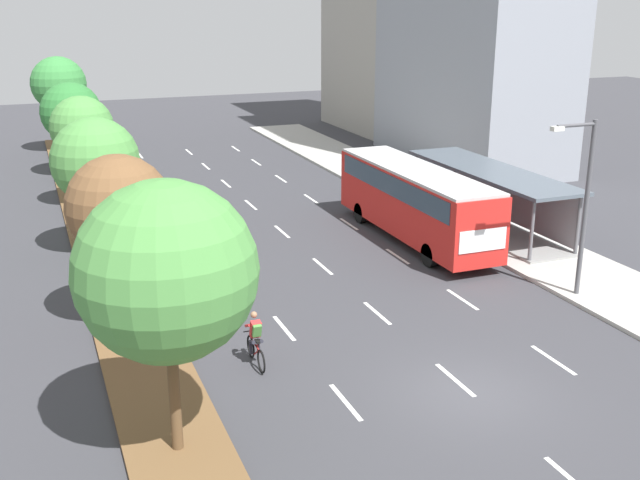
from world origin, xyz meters
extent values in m
plane|color=#38383D|center=(0.00, 0.00, 0.00)|extent=(140.00, 140.00, 0.00)
cube|color=brown|center=(-8.30, 20.00, 0.06)|extent=(2.60, 52.00, 0.12)
cube|color=#ADAAA3|center=(9.25, 20.00, 0.07)|extent=(4.50, 52.00, 0.15)
cube|color=white|center=(-3.50, 0.84, 0.00)|extent=(0.14, 2.11, 0.01)
cube|color=white|center=(-3.50, 6.12, 0.00)|extent=(0.14, 2.11, 0.01)
cube|color=white|center=(-3.50, 11.40, 0.00)|extent=(0.14, 2.11, 0.01)
cube|color=white|center=(-3.50, 16.68, 0.00)|extent=(0.14, 2.11, 0.01)
cube|color=white|center=(-3.50, 21.96, 0.00)|extent=(0.14, 2.11, 0.01)
cube|color=white|center=(-3.50, 27.24, 0.00)|extent=(0.14, 2.11, 0.01)
cube|color=white|center=(-3.50, 32.52, 0.00)|extent=(0.14, 2.11, 0.01)
cube|color=white|center=(-3.50, 37.80, 0.00)|extent=(0.14, 2.11, 0.01)
cube|color=white|center=(0.00, 0.84, 0.00)|extent=(0.14, 2.11, 0.01)
cube|color=white|center=(0.00, 6.12, 0.00)|extent=(0.14, 2.11, 0.01)
cube|color=white|center=(0.00, 11.40, 0.00)|extent=(0.14, 2.11, 0.01)
cube|color=white|center=(0.00, 16.68, 0.00)|extent=(0.14, 2.11, 0.01)
cube|color=white|center=(0.00, 21.96, 0.00)|extent=(0.14, 2.11, 0.01)
cube|color=white|center=(0.00, 27.24, 0.00)|extent=(0.14, 2.11, 0.01)
cube|color=white|center=(0.00, 32.52, 0.00)|extent=(0.14, 2.11, 0.01)
cube|color=white|center=(0.00, 37.80, 0.00)|extent=(0.14, 2.11, 0.01)
cube|color=white|center=(3.50, 0.84, 0.00)|extent=(0.14, 2.11, 0.01)
cube|color=white|center=(3.50, 6.12, 0.00)|extent=(0.14, 2.11, 0.01)
cube|color=white|center=(3.50, 11.40, 0.00)|extent=(0.14, 2.11, 0.01)
cube|color=white|center=(3.50, 16.68, 0.00)|extent=(0.14, 2.11, 0.01)
cube|color=white|center=(3.50, 21.96, 0.00)|extent=(0.14, 2.11, 0.01)
cube|color=white|center=(3.50, 27.24, 0.00)|extent=(0.14, 2.11, 0.01)
cube|color=white|center=(3.50, 32.52, 0.00)|extent=(0.14, 2.11, 0.01)
cube|color=white|center=(3.50, 37.80, 0.00)|extent=(0.14, 2.11, 0.01)
cube|color=gray|center=(9.25, 13.30, 0.20)|extent=(2.60, 10.48, 0.10)
cylinder|color=#56565B|center=(8.07, 8.32, 1.55)|extent=(0.16, 0.16, 2.60)
cylinder|color=#56565B|center=(8.07, 18.29, 1.55)|extent=(0.16, 0.16, 2.60)
cylinder|color=#56565B|center=(10.43, 8.32, 1.55)|extent=(0.16, 0.16, 2.60)
cylinder|color=#56565B|center=(10.43, 18.29, 1.55)|extent=(0.16, 0.16, 2.60)
cube|color=gray|center=(10.49, 13.30, 1.55)|extent=(0.10, 9.95, 2.34)
cube|color=#4C5660|center=(9.25, 13.30, 2.93)|extent=(2.90, 10.88, 0.16)
cube|color=red|center=(5.25, 13.26, 1.85)|extent=(2.50, 11.20, 2.80)
cube|color=#2D3D4C|center=(5.25, 13.26, 2.70)|extent=(2.54, 10.30, 0.90)
cube|color=#B7B7B7|center=(5.25, 13.26, 3.31)|extent=(2.45, 10.98, 0.12)
cube|color=#2D3D4C|center=(5.25, 18.88, 2.20)|extent=(2.25, 0.06, 1.54)
cube|color=white|center=(5.25, 7.64, 1.65)|extent=(2.12, 0.04, 0.90)
cylinder|color=black|center=(4.15, 16.73, 0.50)|extent=(0.30, 1.00, 1.00)
cylinder|color=black|center=(6.35, 16.73, 0.50)|extent=(0.30, 1.00, 1.00)
cylinder|color=black|center=(4.15, 9.78, 0.50)|extent=(0.30, 1.00, 1.00)
cylinder|color=black|center=(6.35, 9.78, 0.50)|extent=(0.30, 1.00, 1.00)
torus|color=black|center=(-5.15, 4.46, 0.36)|extent=(0.06, 0.72, 0.72)
torus|color=black|center=(-5.15, 3.36, 0.36)|extent=(0.06, 0.72, 0.72)
cylinder|color=maroon|center=(-5.15, 3.91, 0.64)|extent=(0.05, 0.94, 0.05)
cylinder|color=maroon|center=(-5.15, 3.81, 0.46)|extent=(0.05, 0.57, 0.42)
cylinder|color=maroon|center=(-5.15, 3.71, 0.66)|extent=(0.04, 0.04, 0.40)
cube|color=black|center=(-5.15, 3.71, 0.86)|extent=(0.12, 0.24, 0.06)
cylinder|color=black|center=(-5.15, 4.41, 0.91)|extent=(0.46, 0.04, 0.04)
cube|color=red|center=(-5.15, 3.89, 1.19)|extent=(0.30, 0.36, 0.59)
cube|color=#4C893D|center=(-5.15, 3.73, 1.21)|extent=(0.26, 0.26, 0.42)
sphere|color=#9E7051|center=(-5.15, 4.01, 1.61)|extent=(0.20, 0.20, 0.20)
cylinder|color=#23232D|center=(-5.27, 3.86, 0.79)|extent=(0.12, 0.42, 0.25)
cylinder|color=#23232D|center=(-5.27, 4.03, 0.53)|extent=(0.10, 0.17, 0.41)
cylinder|color=#23232D|center=(-5.03, 3.86, 0.79)|extent=(0.12, 0.42, 0.25)
cylinder|color=#23232D|center=(-5.03, 4.03, 0.53)|extent=(0.10, 0.17, 0.41)
cylinder|color=red|center=(-5.32, 4.11, 1.24)|extent=(0.09, 0.47, 0.28)
cylinder|color=red|center=(-4.98, 4.11, 1.24)|extent=(0.09, 0.47, 0.28)
cylinder|color=brown|center=(-8.30, 0.15, 1.63)|extent=(0.28, 0.28, 3.02)
sphere|color=#4C8E42|center=(-8.30, 0.15, 4.74)|extent=(4.27, 4.27, 4.27)
cylinder|color=brown|center=(-8.37, 8.31, 1.51)|extent=(0.28, 0.28, 2.79)
sphere|color=brown|center=(-8.37, 8.31, 4.20)|extent=(3.45, 3.45, 3.45)
cylinder|color=brown|center=(-8.32, 16.47, 1.42)|extent=(0.28, 0.28, 2.60)
sphere|color=#4C8E42|center=(-8.32, 16.47, 4.12)|extent=(3.73, 3.73, 3.73)
cylinder|color=brown|center=(-8.18, 24.63, 1.59)|extent=(0.28, 0.28, 2.94)
sphere|color=#4C8E42|center=(-8.18, 24.63, 4.29)|extent=(3.27, 3.27, 3.27)
cylinder|color=brown|center=(-8.18, 32.78, 1.36)|extent=(0.28, 0.28, 2.48)
sphere|color=#2D7533|center=(-8.18, 32.78, 3.98)|extent=(3.70, 3.70, 3.70)
cylinder|color=brown|center=(-8.37, 40.94, 1.79)|extent=(0.28, 0.28, 3.33)
sphere|color=#38843D|center=(-8.37, 40.94, 4.89)|extent=(3.85, 3.85, 3.85)
cylinder|color=#4C4C51|center=(7.60, 4.78, 3.40)|extent=(0.18, 0.18, 6.50)
cylinder|color=#4C4C51|center=(6.80, 4.78, 6.50)|extent=(1.60, 0.12, 0.12)
cube|color=silver|center=(6.00, 4.78, 6.43)|extent=(0.44, 0.24, 0.16)
camera|label=1|loc=(-10.94, -16.16, 10.68)|focal=42.38mm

